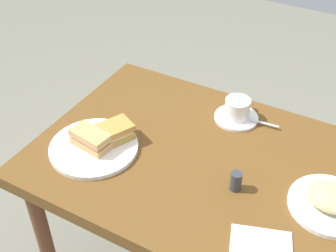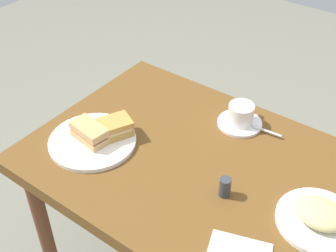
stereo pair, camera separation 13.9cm
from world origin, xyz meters
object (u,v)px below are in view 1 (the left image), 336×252
(spoon, at_px, (259,122))
(salt_shaker, at_px, (236,181))
(coffee_saucer, at_px, (236,118))
(side_plate, at_px, (329,205))
(sandwich_front, at_px, (91,139))
(sandwich_plate, at_px, (94,147))
(dining_table, at_px, (210,184))
(coffee_cup, at_px, (238,108))
(sandwich_back, at_px, (109,134))

(spoon, distance_m, salt_shaker, 0.31)
(coffee_saucer, bearing_deg, side_plate, 146.81)
(sandwich_front, height_order, salt_shaker, sandwich_front)
(sandwich_plate, bearing_deg, dining_table, -160.23)
(dining_table, xyz_separation_m, coffee_cup, (0.02, -0.23, 0.14))
(sandwich_back, bearing_deg, coffee_cup, -133.25)
(sandwich_back, height_order, side_plate, sandwich_back)
(sandwich_plate, height_order, coffee_saucer, sandwich_plate)
(salt_shaker, bearing_deg, coffee_cup, -68.46)
(sandwich_plate, relative_size, side_plate, 1.24)
(salt_shaker, bearing_deg, sandwich_back, 1.99)
(side_plate, bearing_deg, sandwich_front, 9.81)
(side_plate, bearing_deg, dining_table, -1.07)
(sandwich_plate, relative_size, coffee_cup, 2.41)
(coffee_saucer, distance_m, salt_shaker, 0.32)
(sandwich_back, bearing_deg, salt_shaker, -178.01)
(sandwich_back, relative_size, spoon, 1.68)
(sandwich_plate, distance_m, sandwich_front, 0.03)
(spoon, bearing_deg, coffee_cup, 3.42)
(sandwich_plate, bearing_deg, sandwich_back, -125.08)
(sandwich_plate, relative_size, spoon, 2.75)
(dining_table, bearing_deg, sandwich_back, 14.48)
(sandwich_plate, xyz_separation_m, sandwich_back, (-0.03, -0.04, 0.03))
(sandwich_front, relative_size, side_plate, 0.59)
(coffee_saucer, relative_size, side_plate, 0.67)
(spoon, distance_m, side_plate, 0.37)
(sandwich_front, height_order, coffee_saucer, sandwich_front)
(coffee_saucer, bearing_deg, salt_shaker, 111.66)
(salt_shaker, bearing_deg, sandwich_front, 7.60)
(sandwich_front, relative_size, spoon, 1.32)
(dining_table, relative_size, sandwich_back, 6.44)
(coffee_cup, bearing_deg, dining_table, 94.44)
(spoon, bearing_deg, dining_table, 76.15)
(sandwich_back, distance_m, side_plate, 0.66)
(spoon, bearing_deg, sandwich_front, 41.80)
(sandwich_front, bearing_deg, salt_shaker, -172.40)
(dining_table, xyz_separation_m, salt_shaker, (-0.10, 0.07, 0.12))
(sandwich_plate, height_order, side_plate, same)
(dining_table, xyz_separation_m, spoon, (-0.06, -0.24, 0.10))
(sandwich_plate, xyz_separation_m, sandwich_front, (0.01, 0.00, 0.03))
(dining_table, xyz_separation_m, side_plate, (-0.34, 0.01, 0.10))
(side_plate, height_order, salt_shaker, salt_shaker)
(sandwich_back, height_order, coffee_saucer, sandwich_back)
(salt_shaker, bearing_deg, coffee_saucer, -68.34)
(coffee_cup, bearing_deg, sandwich_front, 47.41)
(coffee_saucer, distance_m, coffee_cup, 0.04)
(sandwich_front, bearing_deg, spoon, -138.20)
(coffee_saucer, relative_size, coffee_cup, 1.29)
(sandwich_back, bearing_deg, coffee_saucer, -133.42)
(sandwich_back, bearing_deg, sandwich_plate, 54.92)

